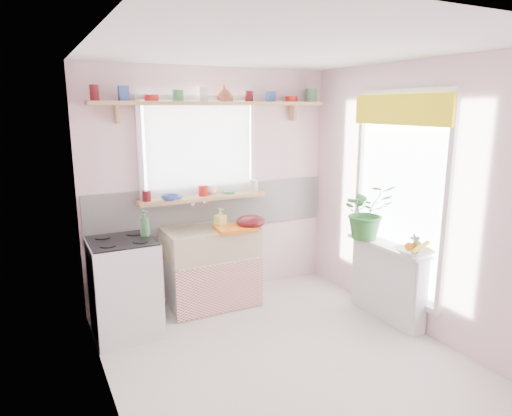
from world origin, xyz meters
name	(u,v)px	position (x,y,z in m)	size (l,w,h in m)	color
room	(300,179)	(0.66, 0.86, 1.37)	(3.20, 3.20, 3.20)	silver
sink_unit	(211,266)	(-0.15, 1.29, 0.43)	(0.95, 0.65, 1.11)	white
cooker	(125,287)	(-1.10, 1.05, 0.46)	(0.58, 0.58, 0.93)	white
radiator_ledge	(387,280)	(1.30, 0.20, 0.40)	(0.22, 0.95, 0.78)	white
windowsill	(203,198)	(-0.15, 1.48, 1.14)	(1.40, 0.22, 0.04)	tan
pine_shelf	(215,103)	(0.00, 1.47, 2.12)	(2.52, 0.24, 0.04)	tan
shelf_crockery	(213,96)	(-0.02, 1.47, 2.19)	(2.47, 0.11, 0.12)	#590F14
sill_crockery	(203,191)	(-0.15, 1.48, 1.22)	(1.35, 0.11, 0.12)	#590F14
dish_tray	(236,228)	(0.05, 1.10, 0.87)	(0.41, 0.30, 0.04)	orange
colander	(251,222)	(0.22, 1.10, 0.92)	(0.30, 0.30, 0.14)	#550E15
jade_plant	(367,211)	(1.21, 0.45, 1.06)	(0.51, 0.44, 0.57)	#2C6D2B
fruit_bowl	(414,253)	(1.21, -0.20, 0.81)	(0.31, 0.31, 0.08)	silver
herb_pot	(415,246)	(1.21, -0.20, 0.88)	(0.11, 0.07, 0.21)	#275C25
soap_bottle_sink	(220,218)	(-0.06, 1.24, 0.96)	(0.10, 0.10, 0.21)	#E6E967
sill_cup	(211,190)	(-0.03, 1.54, 1.21)	(0.12, 0.12, 0.09)	white
sill_bowl	(170,198)	(-0.53, 1.42, 1.19)	(0.17, 0.17, 0.05)	#385BB8
shelf_vase	(224,93)	(0.13, 1.53, 2.22)	(0.16, 0.16, 0.17)	#974C2E
cooker_bottle	(145,224)	(-0.88, 1.07, 1.04)	(0.09, 0.09, 0.24)	#3B7642
fruit	(415,246)	(1.22, -0.19, 0.87)	(0.20, 0.14, 0.10)	orange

